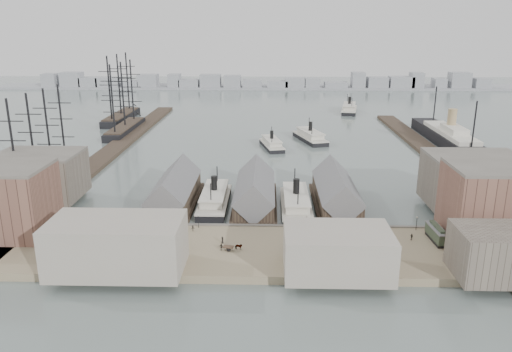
{
  "coord_description": "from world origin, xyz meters",
  "views": [
    {
      "loc": [
        4.32,
        -135.13,
        55.63
      ],
      "look_at": [
        0.0,
        30.0,
        6.0
      ],
      "focal_mm": 35.0,
      "sensor_mm": 36.0,
      "label": 1
    }
  ],
  "objects_px": {
    "ferry_docked_west": "(215,199)",
    "ocean_steamer": "(450,138)",
    "horse_cart_right": "(299,246)",
    "tram": "(436,234)",
    "horse_cart_left": "(83,235)",
    "horse_cart_center": "(236,247)"
  },
  "relations": [
    {
      "from": "horse_cart_left",
      "to": "ocean_steamer",
      "type": "bearing_deg",
      "value": -48.6
    },
    {
      "from": "horse_cart_center",
      "to": "horse_cart_right",
      "type": "distance_m",
      "value": 15.9
    },
    {
      "from": "horse_cart_left",
      "to": "horse_cart_center",
      "type": "relative_size",
      "value": 0.92
    },
    {
      "from": "tram",
      "to": "horse_cart_left",
      "type": "xyz_separation_m",
      "value": [
        -92.65,
        -0.28,
        -1.09
      ]
    },
    {
      "from": "tram",
      "to": "horse_cart_right",
      "type": "height_order",
      "value": "tram"
    },
    {
      "from": "tram",
      "to": "horse_cart_center",
      "type": "relative_size",
      "value": 2.1
    },
    {
      "from": "horse_cart_right",
      "to": "ocean_steamer",
      "type": "bearing_deg",
      "value": -44.81
    },
    {
      "from": "ferry_docked_west",
      "to": "horse_cart_center",
      "type": "height_order",
      "value": "ferry_docked_west"
    },
    {
      "from": "ocean_steamer",
      "to": "horse_cart_right",
      "type": "bearing_deg",
      "value": -122.87
    },
    {
      "from": "ferry_docked_west",
      "to": "tram",
      "type": "distance_m",
      "value": 68.23
    },
    {
      "from": "tram",
      "to": "horse_cart_center",
      "type": "xyz_separation_m",
      "value": [
        -51.85,
        -6.87,
        -1.06
      ]
    },
    {
      "from": "ferry_docked_west",
      "to": "ocean_steamer",
      "type": "height_order",
      "value": "ocean_steamer"
    },
    {
      "from": "horse_cart_center",
      "to": "horse_cart_left",
      "type": "bearing_deg",
      "value": 92.11
    },
    {
      "from": "tram",
      "to": "ferry_docked_west",
      "type": "bearing_deg",
      "value": 150.6
    },
    {
      "from": "ocean_steamer",
      "to": "horse_cart_left",
      "type": "relative_size",
      "value": 19.4
    },
    {
      "from": "ferry_docked_west",
      "to": "horse_cart_center",
      "type": "xyz_separation_m",
      "value": [
        9.25,
        -37.22,
        0.35
      ]
    },
    {
      "from": "ferry_docked_west",
      "to": "horse_cart_center",
      "type": "relative_size",
      "value": 5.91
    },
    {
      "from": "horse_cart_center",
      "to": "tram",
      "type": "bearing_deg",
      "value": -71.17
    },
    {
      "from": "horse_cart_center",
      "to": "ferry_docked_west",
      "type": "bearing_deg",
      "value": 25.24
    },
    {
      "from": "tram",
      "to": "horse_cart_right",
      "type": "distance_m",
      "value": 36.47
    },
    {
      "from": "horse_cart_center",
      "to": "horse_cart_right",
      "type": "relative_size",
      "value": 1.05
    },
    {
      "from": "horse_cart_left",
      "to": "horse_cart_center",
      "type": "height_order",
      "value": "horse_cart_center"
    }
  ]
}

